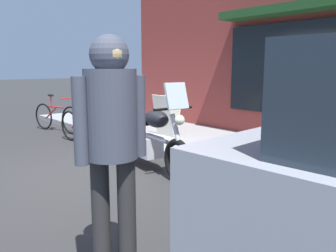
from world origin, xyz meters
name	(u,v)px	position (x,y,z in m)	size (l,w,h in m)	color
ground_plane	(96,173)	(0.00, 0.00, 0.00)	(80.00, 80.00, 0.00)	#2E2E2E
touring_motorcycle	(144,131)	(0.26, 0.72, 0.60)	(2.16, 0.66, 1.39)	black
parked_bicycle	(83,127)	(-1.94, 0.77, 0.36)	(1.68, 0.48, 0.92)	black
pedestrian_walking	(111,129)	(2.40, -1.16, 1.16)	(0.43, 0.56, 1.83)	#2E2E2E
sandwich_board_sign	(167,115)	(-1.07, 2.33, 0.56)	(0.55, 0.40, 0.88)	silver
second_bicycle_by_cafe	(57,117)	(-3.63, 0.92, 0.37)	(1.72, 0.58, 0.93)	black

